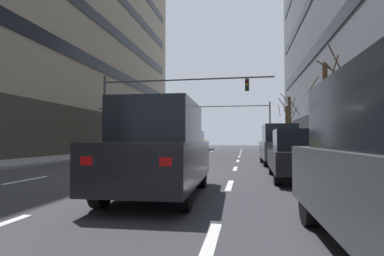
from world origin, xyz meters
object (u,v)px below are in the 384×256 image
at_px(taxi_driving_0, 134,142).
at_px(traffic_signal_1, 240,115).
at_px(car_driving_2, 160,149).
at_px(street_tree_2, 326,108).
at_px(taxi_driving_1, 195,141).
at_px(car_parked_2, 279,145).
at_px(street_tree_3, 289,122).
at_px(street_tree_0, 108,126).
at_px(traffic_signal_0, 158,96).
at_px(street_tree_1, 287,127).
at_px(car_parked_1, 300,155).

distance_m(taxi_driving_0, traffic_signal_1, 19.18).
relative_size(car_driving_2, street_tree_2, 0.74).
bearing_deg(taxi_driving_1, car_parked_2, -67.11).
bearing_deg(street_tree_3, taxi_driving_0, -149.09).
xyz_separation_m(taxi_driving_1, street_tree_3, (9.63, -2.47, 1.85)).
height_order(street_tree_0, street_tree_2, street_tree_2).
bearing_deg(traffic_signal_0, street_tree_3, 40.90).
xyz_separation_m(traffic_signal_0, street_tree_1, (10.51, 11.09, -1.86)).
relative_size(traffic_signal_1, street_tree_2, 1.88).
distance_m(car_parked_2, street_tree_2, 3.40).
height_order(taxi_driving_0, traffic_signal_0, traffic_signal_0).
bearing_deg(traffic_signal_1, street_tree_2, -77.95).
relative_size(traffic_signal_0, street_tree_1, 2.32).
bearing_deg(street_tree_2, taxi_driving_0, 156.45).
bearing_deg(street_tree_3, street_tree_2, -89.84).
relative_size(car_parked_1, street_tree_3, 0.77).
xyz_separation_m(car_parked_1, traffic_signal_1, (-2.29, 29.74, 3.65)).
relative_size(taxi_driving_1, car_driving_2, 1.04).
relative_size(taxi_driving_1, street_tree_2, 0.77).
height_order(car_parked_1, street_tree_3, street_tree_3).
height_order(taxi_driving_0, taxi_driving_1, taxi_driving_1).
xyz_separation_m(taxi_driving_1, street_tree_2, (9.67, -15.74, 1.87)).
bearing_deg(car_driving_2, street_tree_2, 59.36).
relative_size(taxi_driving_0, traffic_signal_0, 0.37).
xyz_separation_m(taxi_driving_0, traffic_signal_1, (8.00, 17.11, 3.33)).
xyz_separation_m(taxi_driving_1, traffic_signal_1, (4.82, 6.97, 3.33)).
distance_m(car_parked_1, street_tree_0, 19.64).
bearing_deg(car_parked_2, street_tree_1, 81.12).
height_order(car_parked_2, street_tree_0, street_tree_0).
distance_m(traffic_signal_0, street_tree_2, 11.41).
relative_size(street_tree_1, street_tree_2, 0.90).
bearing_deg(street_tree_2, street_tree_3, 90.16).
height_order(car_parked_1, street_tree_2, street_tree_2).
distance_m(car_driving_2, street_tree_3, 24.59).
xyz_separation_m(car_driving_2, traffic_signal_0, (-4.31, 14.67, 3.39)).
bearing_deg(street_tree_0, car_parked_2, -32.28).
relative_size(taxi_driving_1, street_tree_0, 1.01).
bearing_deg(car_parked_2, traffic_signal_0, 146.28).
height_order(car_parked_1, car_parked_2, car_parked_2).
relative_size(car_driving_2, car_parked_2, 1.05).
bearing_deg(street_tree_3, street_tree_0, -159.37).
bearing_deg(street_tree_1, street_tree_3, -91.15).
bearing_deg(street_tree_0, car_parked_1, -47.14).
distance_m(street_tree_1, street_tree_2, 15.30).
distance_m(car_driving_2, traffic_signal_0, 15.66).
xyz_separation_m(taxi_driving_1, traffic_signal_0, (-0.84, -11.53, 3.35)).
bearing_deg(street_tree_1, car_driving_2, -103.53).
xyz_separation_m(car_driving_2, traffic_signal_1, (1.35, 33.17, 3.37)).
distance_m(taxi_driving_0, car_driving_2, 17.39).
relative_size(street_tree_2, street_tree_3, 1.07).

